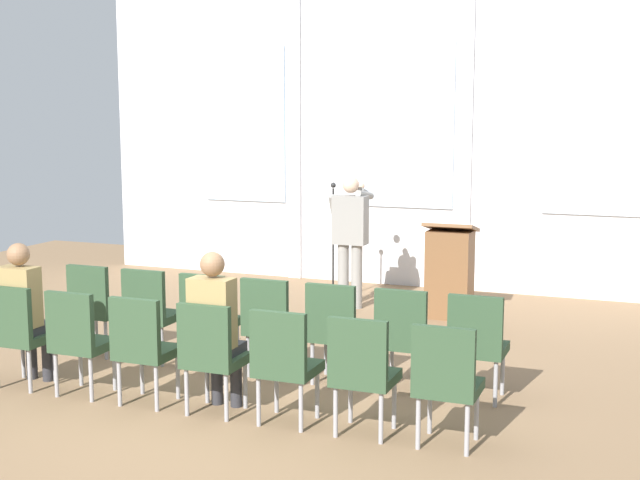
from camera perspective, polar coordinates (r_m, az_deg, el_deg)
The scene contains 21 objects.
ground_plane at distance 7.31m, azimuth -6.99°, elevation -11.23°, with size 14.98×14.98×0.00m, color #846647.
rear_partition at distance 12.25m, azimuth 5.98°, elevation 6.76°, with size 9.41×0.14×4.19m.
speaker at distance 10.88m, azimuth 2.00°, elevation 0.54°, with size 0.50×0.69×1.66m.
mic_stand at distance 11.29m, azimuth 0.86°, elevation -2.39°, with size 0.28×0.28×1.55m.
lectern at distance 10.52m, azimuth 8.48°, elevation -2.08°, with size 0.60×0.48×1.16m.
chair_r0_c0 at distance 9.08m, azimuth -14.49°, elevation -4.06°, with size 0.46×0.44×0.94m.
chair_r0_c1 at distance 8.72m, azimuth -11.05°, elevation -4.45°, with size 0.46×0.44×0.94m.
chair_r0_c2 at distance 8.40m, azimuth -7.32°, elevation -4.86°, with size 0.46×0.44×0.94m.
chair_r0_c3 at distance 8.11m, azimuth -3.31°, elevation -5.27°, with size 0.46×0.44×0.94m.
chair_r0_c4 at distance 7.87m, azimuth 0.97°, elevation -5.68°, with size 0.46×0.44×0.94m.
chair_r0_c5 at distance 7.68m, azimuth 5.51°, elevation -6.09°, with size 0.46×0.44×0.94m.
chair_r0_c6 at distance 7.53m, azimuth 10.25°, elevation -6.47°, with size 0.46×0.44×0.94m.
chair_r1_c0 at distance 8.22m, azimuth -19.12°, elevation -5.55°, with size 0.46×0.44×0.94m.
audience_r1_c0 at distance 8.23m, azimuth -18.82°, elevation -4.15°, with size 0.36×0.39×1.30m.
chair_r1_c1 at distance 7.82m, azimuth -15.51°, elevation -6.09°, with size 0.46×0.44×0.94m.
chair_r1_c2 at distance 7.46m, azimuth -11.52°, elevation -6.65°, with size 0.46×0.44×0.94m.
chair_r1_c3 at distance 7.14m, azimuth -7.14°, elevation -7.23°, with size 0.46×0.44×0.94m.
audience_r1_c3 at distance 7.15m, azimuth -6.86°, elevation -5.47°, with size 0.36×0.39×1.34m.
chair_r1_c4 at distance 6.86m, azimuth -2.36°, elevation -7.82°, with size 0.46×0.44×0.94m.
chair_r1_c5 at distance 6.64m, azimuth 2.79°, elevation -8.38°, with size 0.46×0.44×0.94m.
chair_r1_c6 at distance 6.47m, azimuth 8.26°, elevation -8.91°, with size 0.46×0.44×0.94m.
Camera 1 is at (3.32, -6.04, 2.45)m, focal length 48.92 mm.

